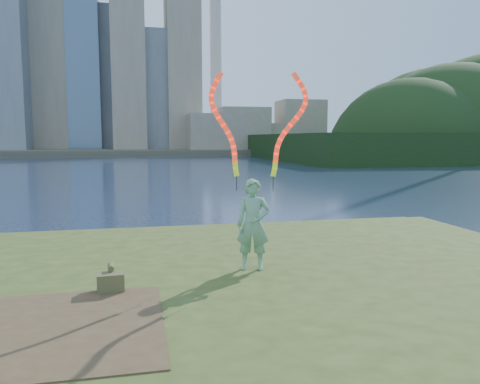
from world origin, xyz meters
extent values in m
plane|color=#17233B|center=(0.00, 0.00, 0.00)|extent=(320.00, 320.00, 0.00)
cube|color=#384719|center=(0.00, -2.50, 0.15)|extent=(20.00, 18.00, 0.30)
cube|color=#384719|center=(0.00, -2.20, 0.40)|extent=(17.00, 15.00, 0.30)
cube|color=#384719|center=(0.00, -2.00, 0.65)|extent=(14.00, 12.00, 0.30)
cube|color=#47331E|center=(-2.20, -3.20, 0.81)|extent=(3.20, 3.00, 0.02)
cube|color=#474234|center=(0.00, 95.00, 0.60)|extent=(320.00, 40.00, 1.20)
cylinder|color=silver|center=(18.00, 102.00, 30.20)|extent=(2.80, 2.80, 58.00)
cube|color=black|center=(55.00, 60.00, 2.00)|extent=(70.00, 42.00, 4.00)
imported|color=#22743C|center=(1.29, -0.95, 1.70)|extent=(0.75, 0.60, 1.79)
cylinder|color=black|center=(1.00, -0.74, 2.50)|extent=(0.02, 0.02, 0.30)
cylinder|color=black|center=(1.69, -0.94, 2.50)|extent=(0.02, 0.02, 0.30)
cube|color=#474728|center=(-1.39, -1.76, 0.96)|extent=(0.47, 0.33, 0.32)
cylinder|color=#474728|center=(-1.39, -1.55, 1.17)|extent=(0.13, 0.30, 0.11)
camera|label=1|loc=(-0.91, -9.69, 3.38)|focal=35.00mm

